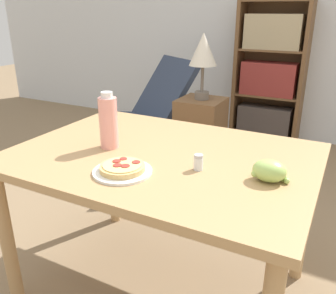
{
  "coord_description": "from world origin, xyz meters",
  "views": [
    {
      "loc": [
        0.61,
        -1.18,
        1.29
      ],
      "look_at": [
        0.0,
        -0.03,
        0.78
      ],
      "focal_mm": 38.0,
      "sensor_mm": 36.0,
      "label": 1
    }
  ],
  "objects": [
    {
      "name": "pizza_on_plate",
      "position": [
        -0.1,
        -0.2,
        0.74
      ],
      "size": [
        0.22,
        0.22,
        0.04
      ],
      "color": "white",
      "rests_on": "dining_table"
    },
    {
      "name": "grape_bunch",
      "position": [
        0.4,
        -0.02,
        0.76
      ],
      "size": [
        0.13,
        0.1,
        0.08
      ],
      "color": "#A8CC66",
      "rests_on": "dining_table"
    },
    {
      "name": "table_lamp",
      "position": [
        -0.41,
        1.34,
        0.99
      ],
      "size": [
        0.21,
        0.21,
        0.49
      ],
      "color": "#665B51",
      "rests_on": "side_table"
    },
    {
      "name": "drink_bottle",
      "position": [
        -0.3,
        -0.01,
        0.84
      ],
      "size": [
        0.08,
        0.08,
        0.25
      ],
      "color": "pink",
      "rests_on": "dining_table"
    },
    {
      "name": "dining_table",
      "position": [
        -0.06,
        0.04,
        0.63
      ],
      "size": [
        1.25,
        0.9,
        0.72
      ],
      "color": "tan",
      "rests_on": "ground_plane"
    },
    {
      "name": "salt_shaker",
      "position": [
        0.14,
        -0.05,
        0.75
      ],
      "size": [
        0.04,
        0.04,
        0.06
      ],
      "color": "white",
      "rests_on": "dining_table"
    },
    {
      "name": "wall_back",
      "position": [
        0.0,
        2.62,
        1.3
      ],
      "size": [
        8.0,
        0.05,
        2.6
      ],
      "color": "silver",
      "rests_on": "ground_plane"
    },
    {
      "name": "side_table",
      "position": [
        -0.41,
        1.34,
        0.32
      ],
      "size": [
        0.34,
        0.34,
        0.64
      ],
      "color": "brown",
      "rests_on": "ground_plane"
    },
    {
      "name": "lounge_chair_near",
      "position": [
        -0.97,
        1.47,
        0.29
      ],
      "size": [
        0.86,
        0.96,
        0.88
      ],
      "rotation": [
        0.0,
        0.0,
        -0.57
      ],
      "color": "black",
      "rests_on": "ground_plane"
    },
    {
      "name": "bookshelf",
      "position": [
        -0.14,
        2.45,
        0.66
      ],
      "size": [
        0.68,
        0.29,
        1.38
      ],
      "color": "brown",
      "rests_on": "ground_plane"
    }
  ]
}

